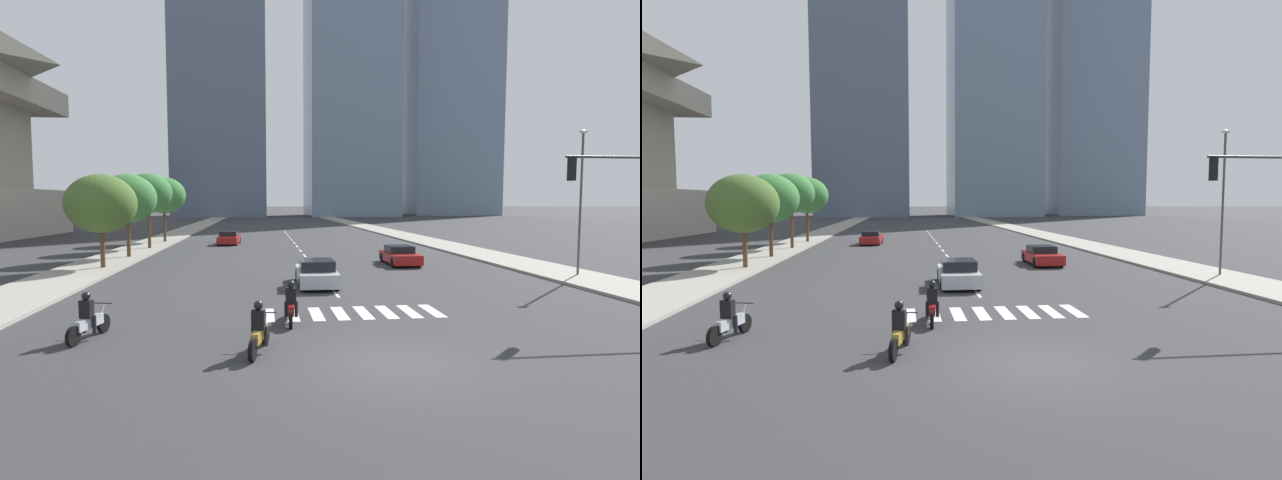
# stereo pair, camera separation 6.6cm
# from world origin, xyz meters

# --- Properties ---
(ground_plane) EXTENTS (800.00, 800.00, 0.00)m
(ground_plane) POSITION_xyz_m (0.00, 0.00, 0.00)
(ground_plane) COLOR #333335
(sidewalk_east) EXTENTS (4.00, 260.00, 0.15)m
(sidewalk_east) POSITION_xyz_m (13.91, 30.00, 0.07)
(sidewalk_east) COLOR gray
(sidewalk_east) RESTS_ON ground
(sidewalk_west) EXTENTS (4.00, 260.00, 0.15)m
(sidewalk_west) POSITION_xyz_m (-13.91, 30.00, 0.07)
(sidewalk_west) COLOR gray
(sidewalk_west) RESTS_ON ground
(crosswalk_near) EXTENTS (6.75, 2.25, 0.01)m
(crosswalk_near) POSITION_xyz_m (0.00, 5.92, 0.00)
(crosswalk_near) COLOR silver
(crosswalk_near) RESTS_ON ground
(lane_divider_center) EXTENTS (0.14, 50.00, 0.01)m
(lane_divider_center) POSITION_xyz_m (0.00, 33.92, 0.00)
(lane_divider_center) COLOR silver
(lane_divider_center) RESTS_ON ground
(motorcycle_lead) EXTENTS (0.85, 2.13, 1.49)m
(motorcycle_lead) POSITION_xyz_m (-8.65, 3.37, 0.58)
(motorcycle_lead) COLOR black
(motorcycle_lead) RESTS_ON ground
(motorcycle_trailing) EXTENTS (0.81, 2.14, 1.49)m
(motorcycle_trailing) POSITION_xyz_m (-3.46, 1.41, 0.58)
(motorcycle_trailing) COLOR black
(motorcycle_trailing) RESTS_ON ground
(motorcycle_third) EXTENTS (0.70, 2.24, 1.49)m
(motorcycle_third) POSITION_xyz_m (-2.37, 4.74, 0.58)
(motorcycle_third) COLOR black
(motorcycle_third) RESTS_ON ground
(sedan_silver_0) EXTENTS (2.02, 4.52, 1.32)m
(sedan_silver_0) POSITION_xyz_m (-0.63, 12.22, 0.61)
(sedan_silver_0) COLOR #B7BABF
(sedan_silver_0) RESTS_ON ground
(sedan_red_1) EXTENTS (2.13, 4.45, 1.30)m
(sedan_red_1) POSITION_xyz_m (-6.50, 37.03, 0.61)
(sedan_red_1) COLOR maroon
(sedan_red_1) RESTS_ON ground
(sedan_red_2) EXTENTS (1.97, 4.37, 1.24)m
(sedan_red_2) POSITION_xyz_m (5.90, 19.88, 0.58)
(sedan_red_2) COLOR maroon
(sedan_red_2) RESTS_ON ground
(traffic_signal_near) EXTENTS (5.27, 0.28, 6.15)m
(traffic_signal_near) POSITION_xyz_m (11.18, 5.27, 4.40)
(traffic_signal_near) COLOR #333335
(traffic_signal_near) RESTS_ON sidewalk_east
(street_lamp_east) EXTENTS (0.50, 0.24, 7.99)m
(street_lamp_east) POSITION_xyz_m (14.21, 13.21, 4.75)
(street_lamp_east) COLOR #3F3F42
(street_lamp_east) RESTS_ON sidewalk_east
(street_tree_nearest) EXTENTS (4.24, 4.24, 5.74)m
(street_tree_nearest) POSITION_xyz_m (-13.11, 19.50, 4.08)
(street_tree_nearest) COLOR #4C3823
(street_tree_nearest) RESTS_ON sidewalk_west
(street_tree_second) EXTENTS (4.21, 4.21, 6.09)m
(street_tree_second) POSITION_xyz_m (-13.11, 25.55, 4.44)
(street_tree_second) COLOR #4C3823
(street_tree_second) RESTS_ON sidewalk_west
(street_tree_third) EXTENTS (4.07, 4.07, 6.53)m
(street_tree_third) POSITION_xyz_m (-13.11, 32.45, 4.94)
(street_tree_third) COLOR #4C3823
(street_tree_third) RESTS_ON sidewalk_west
(street_tree_fourth) EXTENTS (4.31, 4.31, 6.52)m
(street_tree_fourth) POSITION_xyz_m (-13.11, 39.49, 4.83)
(street_tree_fourth) COLOR #4C3823
(street_tree_fourth) RESTS_ON sidewalk_west
(office_tower_left_skyline) EXTENTS (24.68, 26.61, 82.04)m
(office_tower_left_skyline) POSITION_xyz_m (-14.12, 130.66, 40.49)
(office_tower_left_skyline) COLOR slate
(office_tower_left_skyline) RESTS_ON ground
(office_tower_right_skyline) EXTENTS (26.65, 20.20, 125.41)m
(office_tower_right_skyline) POSITION_xyz_m (55.47, 138.09, 62.17)
(office_tower_right_skyline) COLOR slate
(office_tower_right_skyline) RESTS_ON ground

